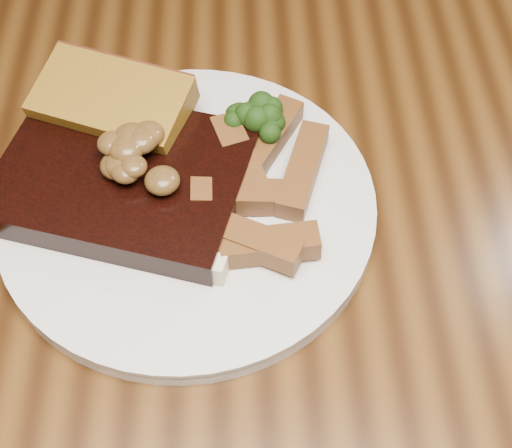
{
  "coord_description": "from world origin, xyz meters",
  "views": [
    {
      "loc": [
        -0.03,
        -0.31,
        1.21
      ],
      "look_at": [
        -0.02,
        0.0,
        0.78
      ],
      "focal_mm": 50.0,
      "sensor_mm": 36.0,
      "label": 1
    }
  ],
  "objects_px": {
    "plate": "(188,207)",
    "potato_wedges": "(268,191)",
    "steak": "(124,178)",
    "garlic_bread": "(117,120)",
    "dining_table": "(278,305)"
  },
  "relations": [
    {
      "from": "plate",
      "to": "potato_wedges",
      "type": "relative_size",
      "value": 2.63
    },
    {
      "from": "steak",
      "to": "garlic_bread",
      "type": "xyz_separation_m",
      "value": [
        -0.01,
        0.06,
        -0.0
      ]
    },
    {
      "from": "dining_table",
      "to": "potato_wedges",
      "type": "bearing_deg",
      "value": 103.04
    },
    {
      "from": "steak",
      "to": "potato_wedges",
      "type": "bearing_deg",
      "value": 8.94
    },
    {
      "from": "plate",
      "to": "steak",
      "type": "xyz_separation_m",
      "value": [
        -0.05,
        0.01,
        0.02
      ]
    },
    {
      "from": "plate",
      "to": "steak",
      "type": "height_order",
      "value": "steak"
    },
    {
      "from": "dining_table",
      "to": "potato_wedges",
      "type": "height_order",
      "value": "potato_wedges"
    },
    {
      "from": "steak",
      "to": "plate",
      "type": "bearing_deg",
      "value": -0.03
    },
    {
      "from": "steak",
      "to": "garlic_bread",
      "type": "height_order",
      "value": "same"
    },
    {
      "from": "plate",
      "to": "garlic_bread",
      "type": "xyz_separation_m",
      "value": [
        -0.06,
        0.08,
        0.02
      ]
    },
    {
      "from": "dining_table",
      "to": "potato_wedges",
      "type": "distance_m",
      "value": 0.12
    },
    {
      "from": "garlic_bread",
      "to": "potato_wedges",
      "type": "relative_size",
      "value": 1.1
    },
    {
      "from": "dining_table",
      "to": "plate",
      "type": "xyz_separation_m",
      "value": [
        -0.07,
        0.04,
        0.1
      ]
    },
    {
      "from": "dining_table",
      "to": "plate",
      "type": "distance_m",
      "value": 0.13
    },
    {
      "from": "potato_wedges",
      "to": "steak",
      "type": "bearing_deg",
      "value": 172.34
    }
  ]
}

